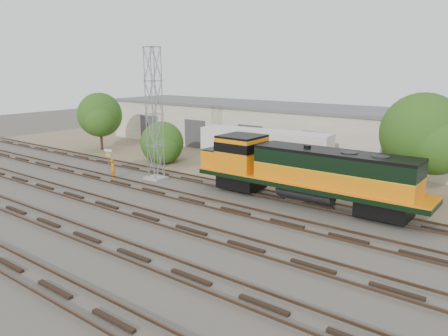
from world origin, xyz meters
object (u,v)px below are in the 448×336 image
Objects in this scene: locomotive at (302,171)px; worker at (113,169)px; semi_trailer at (267,146)px; signal_tower at (154,117)px.

locomotive reaches higher than worker.
worker is (-16.45, -3.74, -1.52)m from locomotive.
worker is 0.14× the size of semi_trailer.
semi_trailer is at bearing -111.37° from worker.
semi_trailer is at bearing 136.34° from locomotive.
semi_trailer is (6.15, 8.38, -3.03)m from signal_tower.
signal_tower reaches higher than semi_trailer.
locomotive is 1.55× the size of signal_tower.
signal_tower is at bearing -123.72° from worker.
worker is at bearing -143.11° from signal_tower.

